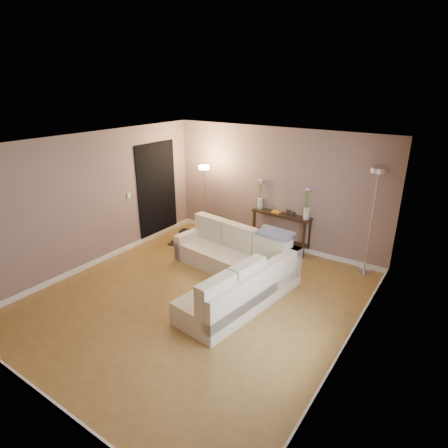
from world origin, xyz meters
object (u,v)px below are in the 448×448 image
Objects in this scene: floor_lamp_lit at (204,188)px; floor_lamp_unlit at (374,201)px; console_table at (278,228)px; sectional_sofa at (234,268)px.

floor_lamp_unlit is at bearing 4.72° from floor_lamp_lit.
floor_lamp_unlit is at bearing -3.58° from console_table.
floor_lamp_lit is 3.64m from floor_lamp_unlit.
floor_lamp_unlit is (3.62, 0.30, 0.25)m from floor_lamp_lit.
sectional_sofa is 1.57× the size of floor_lamp_lit.
floor_lamp_lit is at bearing -175.28° from floor_lamp_unlit.
floor_lamp_unlit is (1.93, -0.12, 0.99)m from console_table.
sectional_sofa is 1.30× the size of floor_lamp_unlit.
sectional_sofa is 1.99× the size of console_table.
sectional_sofa reaches higher than console_table.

